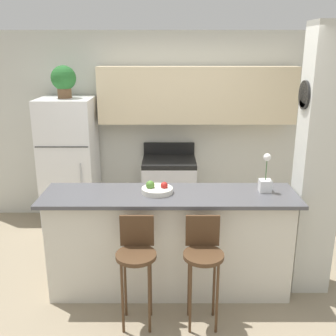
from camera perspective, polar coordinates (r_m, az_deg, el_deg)
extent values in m
plane|color=gray|center=(4.15, 0.03, -17.00)|extent=(14.00, 14.00, 0.00)
cube|color=silver|center=(5.48, -0.05, 5.95)|extent=(5.60, 0.06, 2.55)
cube|color=beige|center=(5.24, 4.02, 10.54)|extent=(2.57, 0.32, 0.73)
cube|color=white|center=(5.25, 0.01, 9.63)|extent=(0.75, 0.28, 0.12)
cube|color=silver|center=(3.93, 20.72, 0.44)|extent=(0.36, 0.32, 2.55)
cylinder|color=black|center=(3.74, 18.96, 10.01)|extent=(0.02, 0.25, 0.25)
cylinder|color=white|center=(3.74, 18.87, 10.02)|extent=(0.01, 0.22, 0.22)
cube|color=silver|center=(3.90, 0.04, -11.00)|extent=(2.28, 0.51, 0.98)
cube|color=#4C4C51|center=(3.69, 0.04, -4.02)|extent=(2.40, 0.63, 0.03)
cube|color=white|center=(5.43, -14.04, -2.19)|extent=(0.69, 0.67, 1.17)
cube|color=white|center=(5.23, -14.70, 6.78)|extent=(0.69, 0.67, 0.55)
cube|color=#333333|center=(4.96, -15.41, 2.94)|extent=(0.65, 0.01, 0.01)
cylinder|color=#B2B2B7|center=(5.05, -12.56, -2.86)|extent=(0.02, 0.02, 0.64)
cube|color=silver|center=(5.37, 0.02, -3.73)|extent=(0.70, 0.62, 0.85)
cube|color=black|center=(5.22, 0.02, 0.95)|extent=(0.70, 0.62, 0.06)
cube|color=black|center=(5.47, 0.01, 2.88)|extent=(0.70, 0.04, 0.16)
cube|color=black|center=(5.06, 0.03, -4.53)|extent=(0.42, 0.01, 0.27)
cylinder|color=#4C331E|center=(3.35, -4.85, -12.55)|extent=(0.34, 0.34, 0.03)
cube|color=#4C331E|center=(3.41, -4.73, -9.04)|extent=(0.29, 0.02, 0.28)
cylinder|color=#4C331E|center=(3.45, -6.80, -18.38)|extent=(0.02, 0.02, 0.65)
cylinder|color=#4C331E|center=(3.44, -2.90, -18.47)|extent=(0.02, 0.02, 0.65)
cylinder|color=#4C331E|center=(3.64, -6.39, -16.36)|extent=(0.02, 0.02, 0.65)
cylinder|color=#4C331E|center=(3.62, -2.74, -16.44)|extent=(0.02, 0.02, 0.65)
cylinder|color=#4C331E|center=(3.36, 5.00, -12.53)|extent=(0.34, 0.34, 0.03)
cube|color=#4C331E|center=(3.41, 4.85, -9.03)|extent=(0.29, 0.02, 0.28)
cylinder|color=#4C331E|center=(3.44, 3.07, -18.46)|extent=(0.02, 0.02, 0.65)
cylinder|color=#4C331E|center=(3.46, 6.95, -18.35)|extent=(0.02, 0.02, 0.65)
cylinder|color=#4C331E|center=(3.62, 2.87, -16.42)|extent=(0.02, 0.02, 0.65)
cylinder|color=#4C331E|center=(3.64, 6.52, -16.34)|extent=(0.02, 0.02, 0.65)
cylinder|color=brown|center=(5.18, -14.98, 10.49)|extent=(0.17, 0.17, 0.13)
sphere|color=#286B2D|center=(5.16, -15.14, 12.49)|extent=(0.31, 0.31, 0.31)
cube|color=white|center=(3.83, 13.71, -2.50)|extent=(0.11, 0.11, 0.12)
cylinder|color=#386633|center=(3.78, 13.88, -0.23)|extent=(0.01, 0.01, 0.20)
sphere|color=white|center=(3.75, 14.01, 1.55)|extent=(0.07, 0.07, 0.07)
cylinder|color=silver|center=(3.70, -1.77, -3.26)|extent=(0.29, 0.29, 0.05)
sphere|color=red|center=(3.69, -0.75, -2.54)|extent=(0.07, 0.07, 0.07)
sphere|color=#4C7F2D|center=(3.69, -2.79, -2.47)|extent=(0.08, 0.08, 0.08)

